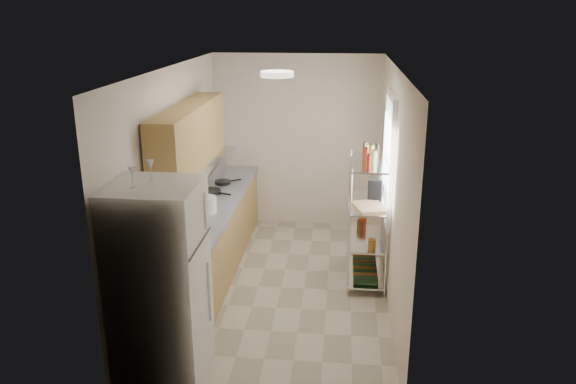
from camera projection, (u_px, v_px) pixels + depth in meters
name	position (u px, v px, depth m)	size (l,w,h in m)	color
room	(281.00, 185.00, 6.37)	(2.52, 4.42, 2.62)	#BEB09A
counter_run	(213.00, 236.00, 7.13)	(0.63, 3.51, 0.90)	#AB8649
upper_cabinets	(190.00, 137.00, 6.41)	(0.33, 2.20, 0.72)	#AB8649
range_hood	(212.00, 155.00, 7.29)	(0.50, 0.60, 0.12)	#B7BABC
window	(389.00, 158.00, 6.51)	(0.06, 1.00, 1.46)	white
bakers_rack	(368.00, 195.00, 6.61)	(0.45, 0.90, 1.73)	silver
ceiling_dome	(277.00, 74.00, 5.69)	(0.34, 0.34, 0.06)	white
refrigerator	(160.00, 284.00, 4.91)	(0.75, 0.75, 1.82)	silver
wine_glass_a	(132.00, 177.00, 4.51)	(0.07, 0.07, 0.18)	silver
wine_glass_b	(151.00, 170.00, 4.70)	(0.07, 0.07, 0.18)	silver
rice_cooker	(206.00, 205.00, 6.63)	(0.24, 0.24, 0.19)	white
frying_pan_large	(210.00, 192.00, 7.35)	(0.28, 0.28, 0.05)	black
frying_pan_small	(223.00, 182.00, 7.74)	(0.22, 0.22, 0.05)	black
cutting_board	(370.00, 207.00, 6.47)	(0.33, 0.42, 0.03)	tan
espresso_machine	(375.00, 188.00, 6.74)	(0.16, 0.24, 0.28)	black
storage_bag	(363.00, 223.00, 7.08)	(0.09, 0.13, 0.14)	#9A3013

